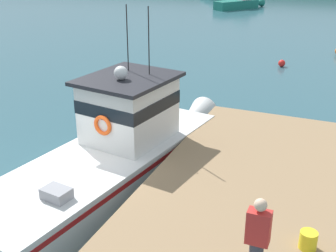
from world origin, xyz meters
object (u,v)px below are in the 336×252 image
Objects in this scene: deckhand_by_the_boat at (257,243)px; moored_boat_far_left at (239,4)px; bait_bucket at (308,240)px; main_fishing_boat at (117,153)px; mooring_buoy_inshore at (282,63)px.

deckhand_by_the_boat is 0.30× the size of moored_boat_far_left.
bait_bucket is at bearing -74.04° from moored_boat_far_left.
main_fishing_boat is 14.96m from mooring_buoy_inshore.
mooring_buoy_inshore is (2.06, 14.80, -0.81)m from main_fishing_boat.
moored_boat_far_left is at bearing 105.96° from bait_bucket.
bait_bucket is (5.27, -2.43, 0.36)m from main_fishing_boat.
deckhand_by_the_boat is at bearing -82.26° from mooring_buoy_inshore.
moored_boat_far_left is at bearing 104.54° from deckhand_by_the_boat.
bait_bucket is 40.43m from moored_boat_far_left.
deckhand_by_the_boat is 41.57m from moored_boat_far_left.
bait_bucket is 0.06× the size of moored_boat_far_left.
main_fishing_boat is at bearing -97.93° from mooring_buoy_inshore.
mooring_buoy_inshore is at bearing 82.07° from main_fishing_boat.
bait_bucket is 1.65m from deckhand_by_the_boat.
main_fishing_boat is 25.96× the size of mooring_buoy_inshore.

